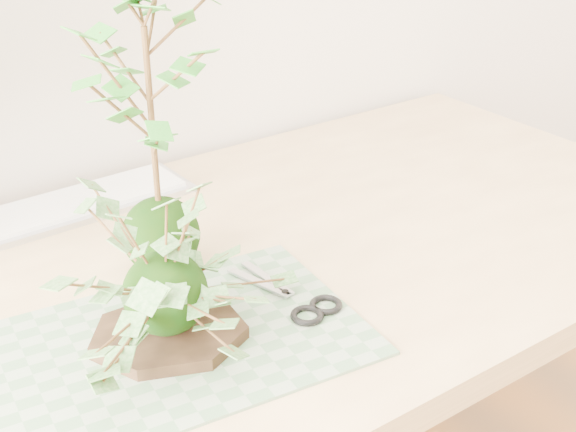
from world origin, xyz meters
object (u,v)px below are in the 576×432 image
object	(u,v)px
ivy_kokedama	(163,258)
maple_kokedama	(146,48)
desk	(190,336)
keyboard	(61,208)

from	to	relation	value
ivy_kokedama	maple_kokedama	size ratio (longest dim) A/B	0.82
ivy_kokedama	maple_kokedama	world-z (taller)	maple_kokedama
desk	ivy_kokedama	size ratio (longest dim) A/B	4.65
desk	ivy_kokedama	world-z (taller)	ivy_kokedama
ivy_kokedama	keyboard	size ratio (longest dim) A/B	0.85
ivy_kokedama	keyboard	bearing A→B (deg)	86.44
desk	maple_kokedama	xyz separation A→B (m)	(-0.01, 0.04, 0.38)
ivy_kokedama	maple_kokedama	bearing A→B (deg)	64.50
desk	maple_kokedama	distance (m)	0.38
ivy_kokedama	maple_kokedama	distance (m)	0.25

